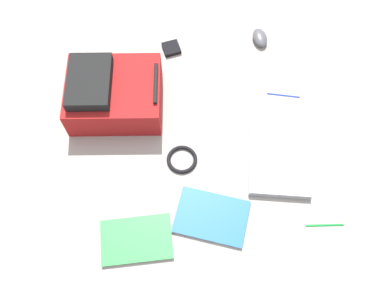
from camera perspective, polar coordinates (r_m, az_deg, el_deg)
name	(u,v)px	position (r m, az deg, el deg)	size (l,w,h in m)	color
ground_plane	(187,138)	(1.88, -0.59, 0.81)	(3.69, 3.69, 0.00)	gray
backpack	(112,93)	(1.92, -10.09, 6.35)	(0.34, 0.41, 0.20)	maroon
laptop	(279,161)	(1.85, 11.07, -2.10)	(0.34, 0.29, 0.03)	#929296
book_blue	(137,240)	(1.74, -7.07, -11.98)	(0.18, 0.27, 0.02)	silver
book_comic	(212,217)	(1.75, 2.50, -9.24)	(0.27, 0.32, 0.01)	silver
computer_mouse	(260,38)	(2.17, 8.64, 13.22)	(0.06, 0.11, 0.04)	#4C4C51
cable_coil	(182,159)	(1.83, -1.29, -1.98)	(0.13, 0.13, 0.02)	black
pen_black	(325,225)	(1.82, 16.53, -9.85)	(0.01, 0.01, 0.15)	#198C33
pen_blue	(283,95)	(2.02, 11.56, 6.12)	(0.01, 0.01, 0.14)	#1933B2
earbud_pouch	(171,48)	(2.12, -2.64, 12.07)	(0.07, 0.07, 0.02)	black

